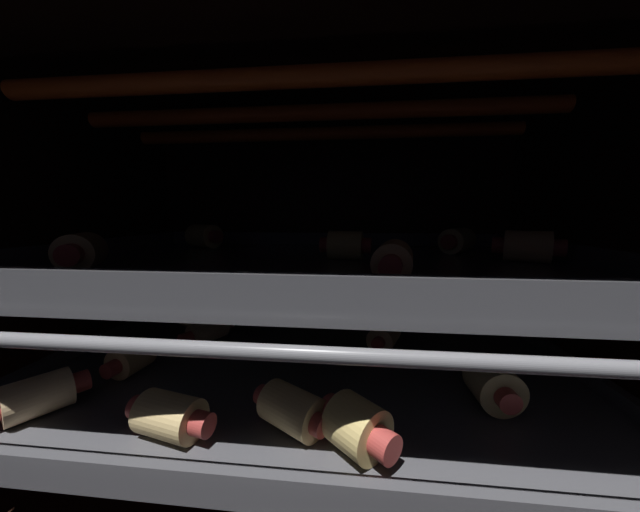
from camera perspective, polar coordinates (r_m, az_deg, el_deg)
The scene contains 28 objects.
ground_plane at distance 37.97cm, azimuth -1.13°, elevation -31.28°, with size 55.91×42.88×1.20cm, color black.
oven_wall_back at distance 50.58cm, azimuth 1.79°, elevation 1.24°, with size 55.91×1.20×35.20cm, color black.
oven_wall_left at distance 43.11cm, azimuth -40.25°, elevation -1.72°, with size 1.20×40.48×35.20cm, color black.
oven_wall_right at distance 38.02cm, azimuth 44.40°, elevation -3.13°, with size 1.20×40.48×35.20cm, color black.
oven_ceiling at distance 32.06cm, azimuth -1.33°, elevation 30.66°, with size 55.91×42.88×1.20cm, color black.
heating_element at distance 30.85cm, azimuth -1.31°, elevation 24.63°, with size 42.81×16.26×1.42cm.
oven_rack_lower at distance 33.20cm, azimuth -1.17°, elevation -19.56°, with size 51.02×39.67×0.68cm.
baking_tray_lower at distance 32.82cm, azimuth -1.18°, elevation -18.21°, with size 47.71×31.85×1.99cm.
pig_in_blanket_lower_0 at distance 41.16cm, azimuth -2.98°, elevation -9.78°, with size 4.84×4.85×3.31cm.
pig_in_blanket_lower_1 at distance 24.14cm, azimuth -25.58°, elevation -24.74°, with size 6.13×3.50×2.71cm.
pig_in_blanket_lower_2 at distance 37.62cm, azimuth -19.69°, elevation -12.67°, with size 4.21×6.18×2.41cm.
pig_in_blanket_lower_3 at distance 33.67cm, azimuth -31.09°, elevation -15.59°, with size 3.03×5.31×2.65cm.
pig_in_blanket_lower_4 at distance 22.83cm, azimuth -5.59°, elevation -25.99°, with size 5.54×4.44×2.72cm.
pig_in_blanket_lower_5 at distance 44.73cm, azimuth -23.05°, elevation -9.03°, with size 5.02×5.14×3.21cm.
pig_in_blanket_lower_6 at distance 31.06cm, azimuth -42.06°, elevation -18.37°, with size 4.54×5.84×2.76cm.
pig_in_blanket_lower_7 at distance 34.50cm, azimuth 11.61°, elevation -13.97°, with size 3.89×5.38×2.73cm.
pig_in_blanket_lower_8 at distance 27.83cm, azimuth 29.01°, elevation -19.74°, with size 3.38×5.00×3.26cm.
pig_in_blanket_lower_9 at distance 45.54cm, azimuth 21.61°, elevation -8.56°, with size 5.43×4.33×3.37cm.
pig_in_blanket_lower_10 at distance 21.13cm, azimuth 6.79°, elevation -28.38°, with size 4.92×4.81×3.18cm.
pig_in_blanket_lower_11 at distance 40.68cm, azimuth 6.95°, elevation -10.51°, with size 5.94×3.33×2.68cm.
oven_rack_upper at distance 30.01cm, azimuth -1.22°, elevation -2.69°, with size 51.01×39.67×0.66cm.
baking_tray_upper at distance 29.86cm, azimuth -1.23°, elevation -1.03°, with size 47.71×31.85×2.39cm.
pig_in_blanket_upper_0 at distance 30.44cm, azimuth 4.67°, elevation 1.98°, with size 5.08×3.15×2.77cm.
pig_in_blanket_upper_1 at distance 21.67cm, azimuth 13.17°, elevation -0.77°, with size 3.26×6.45×2.58cm.
pig_in_blanket_upper_2 at distance 31.02cm, azimuth -37.42°, elevation 0.64°, with size 4.02×5.40×2.89cm.
pig_in_blanket_upper_3 at distance 34.36cm, azimuth 33.53°, elevation 1.47°, with size 5.75×4.19×2.88cm.
pig_in_blanket_upper_4 at distance 43.85cm, azimuth -20.35°, elevation 3.42°, with size 5.87×4.54×3.00cm.
pig_in_blanket_upper_5 at distance 38.63cm, azimuth 23.71°, elevation 2.58°, with size 4.73×5.32×2.79cm.
Camera 1 is at (3.78, -29.27, 23.29)cm, focal length 17.59 mm.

